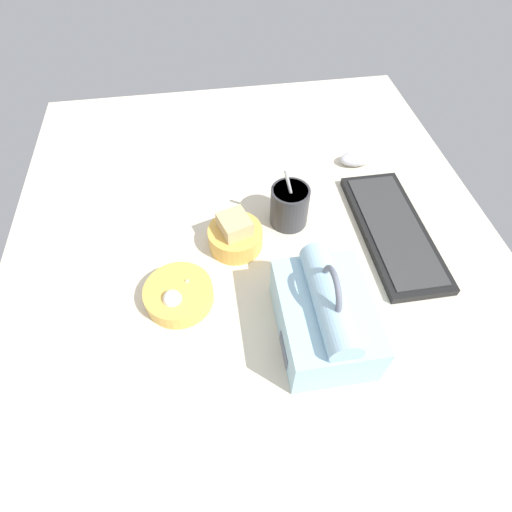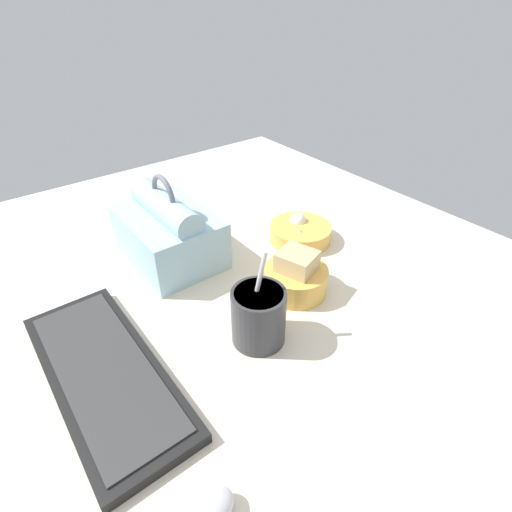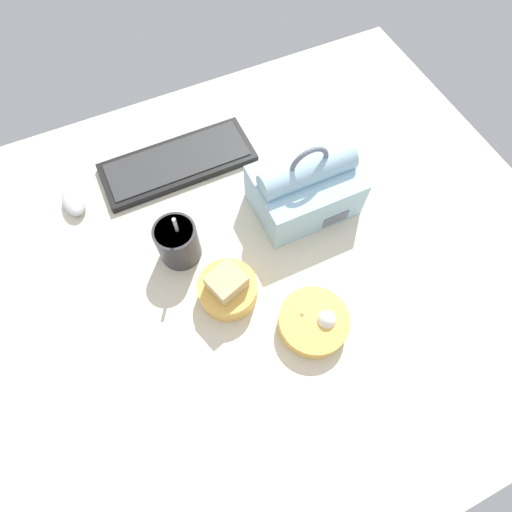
{
  "view_description": "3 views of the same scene",
  "coord_description": "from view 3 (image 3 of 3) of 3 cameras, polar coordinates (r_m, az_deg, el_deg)",
  "views": [
    {
      "loc": [
        52.36,
        -8.61,
        70.28
      ],
      "look_at": [
        3.55,
        -1.08,
        7.0
      ],
      "focal_mm": 28.0,
      "sensor_mm": 36.0,
      "label": 1
    },
    {
      "loc": [
        -45.59,
        36.88,
        50.1
      ],
      "look_at": [
        3.55,
        -1.08,
        7.0
      ],
      "focal_mm": 28.0,
      "sensor_mm": 36.0,
      "label": 2
    },
    {
      "loc": [
        -11.21,
        -33.01,
        78.26
      ],
      "look_at": [
        3.55,
        -1.08,
        7.0
      ],
      "focal_mm": 28.0,
      "sensor_mm": 36.0,
      "label": 3
    }
  ],
  "objects": [
    {
      "name": "desk_surface",
      "position": [
        0.85,
        -2.49,
        -2.11
      ],
      "size": [
        140.0,
        110.0,
        2.0
      ],
      "color": "beige",
      "rests_on": "ground"
    },
    {
      "name": "bento_bowl_snacks",
      "position": [
        0.78,
        8.22,
        -9.26
      ],
      "size": [
        13.5,
        13.5,
        5.59
      ],
      "color": "#EAB24C",
      "rests_on": "desk_surface"
    },
    {
      "name": "keyboard",
      "position": [
        0.99,
        -11.1,
        12.98
      ],
      "size": [
        35.93,
        13.95,
        2.1
      ],
      "color": "black",
      "rests_on": "desk_surface"
    },
    {
      "name": "bento_bowl_sandwich",
      "position": [
        0.79,
        -4.07,
        -4.67
      ],
      "size": [
        11.76,
        11.76,
        8.47
      ],
      "color": "#EAB24C",
      "rests_on": "desk_surface"
    },
    {
      "name": "computer_mouse",
      "position": [
        0.99,
        -24.62,
        7.31
      ],
      "size": [
        4.94,
        8.89,
        3.26
      ],
      "color": "silver",
      "rests_on": "desk_surface"
    },
    {
      "name": "lunch_bag",
      "position": [
        0.87,
        6.98,
        9.64
      ],
      "size": [
        21.49,
        16.0,
        18.52
      ],
      "color": "#9EC6DB",
      "rests_on": "desk_surface"
    },
    {
      "name": "soup_cup",
      "position": [
        0.82,
        -11.12,
        2.01
      ],
      "size": [
        8.62,
        8.62,
        15.95
      ],
      "color": "#333338",
      "rests_on": "desk_surface"
    }
  ]
}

